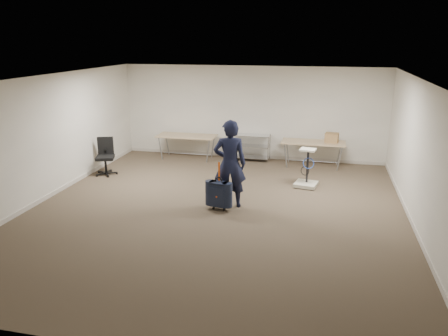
# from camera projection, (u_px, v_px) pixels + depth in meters

# --- Properties ---
(ground) EXTENTS (9.00, 9.00, 0.00)m
(ground) POSITION_uv_depth(u_px,v_px,m) (216.00, 211.00, 9.42)
(ground) COLOR #473B2B
(ground) RESTS_ON ground
(room_shell) EXTENTS (8.00, 9.00, 9.00)m
(room_shell) POSITION_uv_depth(u_px,v_px,m) (229.00, 188.00, 10.69)
(room_shell) COLOR white
(room_shell) RESTS_ON ground
(folding_table_left) EXTENTS (1.80, 0.75, 0.73)m
(folding_table_left) POSITION_uv_depth(u_px,v_px,m) (187.00, 137.00, 13.32)
(folding_table_left) COLOR tan
(folding_table_left) RESTS_ON ground
(folding_table_right) EXTENTS (1.80, 0.75, 0.73)m
(folding_table_right) POSITION_uv_depth(u_px,v_px,m) (313.00, 143.00, 12.50)
(folding_table_right) COLOR tan
(folding_table_right) RESTS_ON ground
(wire_shelf) EXTENTS (1.22, 0.47, 0.80)m
(wire_shelf) POSITION_uv_depth(u_px,v_px,m) (249.00, 146.00, 13.21)
(wire_shelf) COLOR silver
(wire_shelf) RESTS_ON ground
(person) EXTENTS (0.79, 0.60, 1.94)m
(person) POSITION_uv_depth(u_px,v_px,m) (230.00, 164.00, 9.43)
(person) COLOR black
(person) RESTS_ON ground
(suitcase) EXTENTS (0.42, 0.28, 1.07)m
(suitcase) POSITION_uv_depth(u_px,v_px,m) (219.00, 194.00, 9.37)
(suitcase) COLOR black
(suitcase) RESTS_ON ground
(office_chair) EXTENTS (0.61, 0.61, 1.00)m
(office_chair) POSITION_uv_depth(u_px,v_px,m) (106.00, 163.00, 11.88)
(office_chair) COLOR black
(office_chair) RESTS_ON ground
(equipment_cart) EXTENTS (0.62, 0.62, 0.98)m
(equipment_cart) POSITION_uv_depth(u_px,v_px,m) (306.00, 177.00, 10.88)
(equipment_cart) COLOR beige
(equipment_cart) RESTS_ON ground
(cardboard_box) EXTENTS (0.40, 0.33, 0.27)m
(cardboard_box) POSITION_uv_depth(u_px,v_px,m) (332.00, 138.00, 12.39)
(cardboard_box) COLOR olive
(cardboard_box) RESTS_ON folding_table_right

